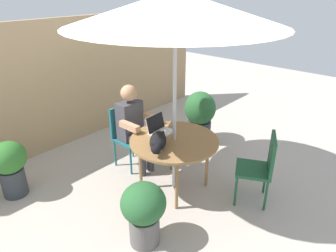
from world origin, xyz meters
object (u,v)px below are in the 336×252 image
(laptop, at_px, (159,127))
(cat, at_px, (158,142))
(person_seated, at_px, (134,124))
(potted_plant_near_fence, at_px, (9,165))
(patio_table, at_px, (174,143))
(patio_umbrella, at_px, (175,8))
(chair_empty, at_px, (262,164))
(chair_occupied, at_px, (127,131))
(potted_plant_by_chair, at_px, (200,115))
(potted_plant_corner, at_px, (144,210))

(laptop, relative_size, cat, 0.56)
(person_seated, height_order, potted_plant_near_fence, person_seated)
(patio_table, bearing_deg, patio_umbrella, 0.00)
(chair_empty, bearing_deg, cat, 129.71)
(chair_occupied, xyz_separation_m, person_seated, (0.00, -0.16, 0.17))
(patio_table, distance_m, cat, 0.33)
(chair_occupied, bearing_deg, potted_plant_by_chair, -15.66)
(patio_table, relative_size, patio_umbrella, 0.46)
(potted_plant_by_chair, bearing_deg, cat, -160.95)
(chair_occupied, bearing_deg, laptop, -87.37)
(patio_table, height_order, patio_umbrella, patio_umbrella)
(patio_umbrella, height_order, potted_plant_near_fence, patio_umbrella)
(person_seated, bearing_deg, potted_plant_corner, -128.97)
(chair_empty, relative_size, person_seated, 0.72)
(person_seated, height_order, potted_plant_by_chair, person_seated)
(chair_empty, bearing_deg, patio_umbrella, 116.95)
(patio_table, bearing_deg, potted_plant_by_chair, 22.77)
(patio_umbrella, bearing_deg, cat, -178.56)
(cat, bearing_deg, potted_plant_by_chair, 19.05)
(patio_umbrella, relative_size, potted_plant_near_fence, 3.23)
(patio_table, xyz_separation_m, cat, (-0.30, -0.01, 0.14))
(chair_occupied, height_order, potted_plant_by_chair, chair_occupied)
(patio_umbrella, height_order, chair_occupied, patio_umbrella)
(cat, height_order, potted_plant_by_chair, cat)
(chair_empty, height_order, potted_plant_near_fence, chair_empty)
(person_seated, height_order, potted_plant_corner, person_seated)
(chair_empty, xyz_separation_m, potted_plant_near_fence, (-1.91, 2.34, -0.09))
(patio_umbrella, relative_size, chair_occupied, 2.67)
(chair_occupied, distance_m, cat, 0.98)
(person_seated, bearing_deg, chair_empty, -74.08)
(laptop, xyz_separation_m, potted_plant_corner, (-0.93, -0.67, -0.36))
(person_seated, distance_m, cat, 0.80)
(cat, relative_size, potted_plant_near_fence, 0.76)
(potted_plant_near_fence, bearing_deg, cat, -50.89)
(chair_occupied, relative_size, laptop, 2.82)
(patio_table, height_order, chair_occupied, chair_occupied)
(chair_empty, xyz_separation_m, cat, (-0.77, 0.93, 0.27))
(potted_plant_near_fence, bearing_deg, chair_occupied, -19.51)
(cat, bearing_deg, potted_plant_near_fence, 129.11)
(laptop, height_order, potted_plant_corner, laptop)
(patio_umbrella, relative_size, laptop, 7.55)
(person_seated, bearing_deg, patio_umbrella, -90.00)
(chair_empty, relative_size, laptop, 2.82)
(patio_umbrella, height_order, laptop, patio_umbrella)
(potted_plant_near_fence, bearing_deg, patio_umbrella, -44.20)
(patio_umbrella, height_order, chair_empty, patio_umbrella)
(patio_umbrella, distance_m, potted_plant_by_chair, 2.20)
(person_seated, bearing_deg, potted_plant_near_fence, 155.12)
(cat, bearing_deg, person_seated, 68.22)
(chair_empty, bearing_deg, laptop, 110.15)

